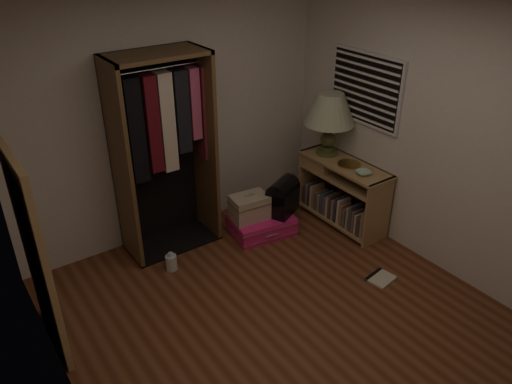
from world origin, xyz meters
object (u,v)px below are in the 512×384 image
Objects in this scene: pink_suitcase at (261,224)px; black_bag at (283,196)px; console_bookshelf at (339,190)px; table_lamp at (330,110)px; train_case at (250,207)px; white_jug at (171,262)px; floor_mirror at (36,257)px; open_wardrobe at (166,136)px.

pink_suitcase is 1.71× the size of black_bag.
table_lamp reaches higher than console_bookshelf.
console_bookshelf is 1.07m from train_case.
white_jug is at bearing -169.50° from train_case.
train_case is at bearing 9.90° from floor_mirror.
table_lamp is at bearing -0.36° from white_jug.
open_wardrobe reaches higher than pink_suitcase.
train_case is 2.18× the size of white_jug.
console_bookshelf reaches higher than white_jug.
floor_mirror is 3.28m from table_lamp.
black_bag reaches higher than pink_suitcase.
table_lamp is 2.34m from white_jug.
black_bag is at bearing -24.24° from open_wardrobe.
black_bag is at bearing 6.06° from floor_mirror.
table_lamp is at bearing 1.41° from train_case.
black_bag is at bearing -177.63° from table_lamp.
black_bag is (-0.64, 0.23, 0.03)m from console_bookshelf.
pink_suitcase is at bearing 140.54° from black_bag.
white_jug is at bearing 153.40° from black_bag.
train_case is at bearing 4.21° from white_jug.
open_wardrobe is 4.73× the size of train_case.
table_lamp is (1.74, -0.47, 0.05)m from open_wardrobe.
pink_suitcase reaches higher than white_jug.
open_wardrobe is 1.47m from pink_suitcase.
table_lamp reaches higher than black_bag.
console_bookshelf is 0.91m from table_lamp.
console_bookshelf is at bearing -7.49° from white_jug.
train_case is at bearing 166.49° from pink_suitcase.
white_jug is (-2.02, 0.01, -1.18)m from table_lamp.
console_bookshelf is 0.97m from pink_suitcase.
floor_mirror is at bearing -165.56° from white_jug.
black_bag is at bearing 160.72° from console_bookshelf.
open_wardrobe is at bearing 130.81° from black_bag.
open_wardrobe is at bearing 157.56° from console_bookshelf.
open_wardrobe reaches higher than white_jug.
open_wardrobe is 1.44m from black_bag.
pink_suitcase is 3.79× the size of white_jug.
open_wardrobe is 2.90× the size of table_lamp.
floor_mirror is (-3.24, -0.05, 0.46)m from console_bookshelf.
console_bookshelf is at bearing 0.89° from floor_mirror.
open_wardrobe is at bearing 162.02° from pink_suitcase.
pink_suitcase is 0.28m from train_case.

